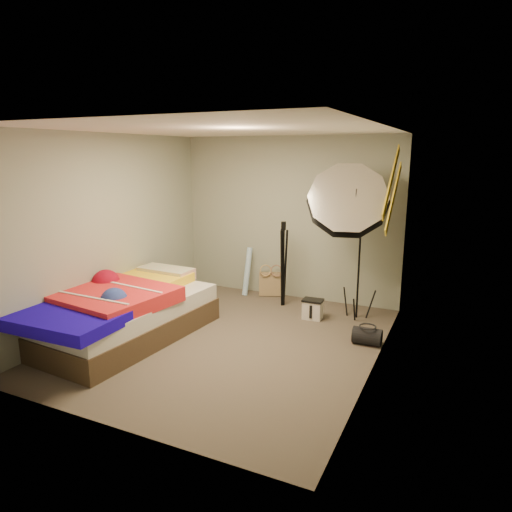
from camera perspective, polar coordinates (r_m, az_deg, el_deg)
The scene contains 15 objects.
floor at distance 5.70m, azimuth -3.52°, elevation -10.50°, with size 4.00×4.00×0.00m, color brown.
ceiling at distance 5.24m, azimuth -3.91°, elevation 15.51°, with size 4.00×4.00×0.00m, color silver.
wall_back at distance 7.12m, azimuth 4.05°, elevation 4.70°, with size 3.50×3.50×0.00m, color gray.
wall_front at distance 3.75m, azimuth -18.55°, elevation -3.38°, with size 3.50×3.50×0.00m, color gray.
wall_left at distance 6.34m, azimuth -17.74°, elevation 3.12°, with size 4.00×4.00×0.00m, color gray.
wall_right at distance 4.76m, azimuth 15.14°, elevation 0.21°, with size 4.00×4.00×0.00m, color gray.
tote_bag at distance 7.34m, azimuth 1.89°, elevation -3.51°, with size 0.38×0.11×0.38m, color #9E855F.
wrapping_roll at distance 7.33m, azimuth -1.10°, elevation -1.94°, with size 0.09×0.09×0.77m, color #579FE2.
camera_case at distance 6.39m, azimuth 7.09°, elevation -6.69°, with size 0.26×0.18×0.26m, color beige.
duffel_bag at distance 5.70m, azimuth 13.72°, elevation -9.71°, with size 0.21×0.21×0.34m, color black.
wall_stripe_upper at distance 5.25m, azimuth 16.54°, elevation 9.01°, with size 0.02×1.10×0.10m, color gold.
wall_stripe_lower at distance 5.52m, azimuth 16.81°, elevation 7.06°, with size 0.02×1.10×0.10m, color gold.
bed at distance 6.00m, azimuth -17.04°, elevation -6.45°, with size 1.74×2.50×0.66m.
photo_umbrella at distance 6.09m, azimuth 11.40°, elevation 6.54°, with size 1.24×0.93×2.25m.
camera_tripod at distance 6.74m, azimuth 3.41°, elevation -0.26°, with size 0.09×0.09×1.27m.
Camera 1 is at (2.52, -4.59, 2.25)m, focal length 32.00 mm.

